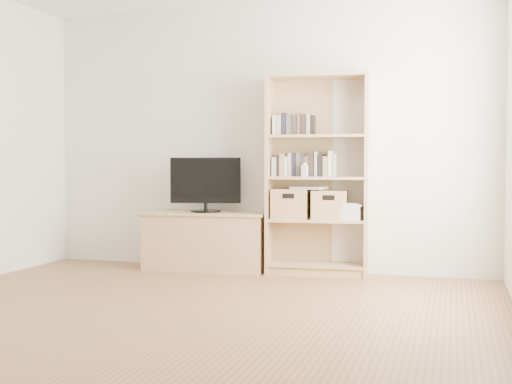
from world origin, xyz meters
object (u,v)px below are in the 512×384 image
at_px(baby_monitor, 305,171).
at_px(basket_left, 290,204).
at_px(tv_stand, 206,242).
at_px(television, 206,184).
at_px(basket_right, 329,205).
at_px(bookshelf, 317,174).
at_px(laptop, 309,188).

relative_size(baby_monitor, basket_left, 0.31).
xyz_separation_m(tv_stand, baby_monitor, (1.01, -0.06, 0.70)).
height_order(television, basket_right, television).
relative_size(television, basket_left, 2.03).
bearing_deg(basket_left, television, 175.58).
distance_m(baby_monitor, basket_right, 0.40).
height_order(bookshelf, basket_right, bookshelf).
bearing_deg(basket_right, television, 174.93).
xyz_separation_m(tv_stand, television, (0.00, 0.00, 0.57)).
relative_size(tv_stand, laptop, 3.88).
relative_size(basket_left, basket_right, 1.04).
bearing_deg(baby_monitor, basket_right, 41.32).
distance_m(baby_monitor, basket_left, 0.36).
bearing_deg(baby_monitor, tv_stand, -172.02).
height_order(television, baby_monitor, television).
bearing_deg(bookshelf, television, 177.25).
relative_size(basket_left, laptop, 1.11).
distance_m(basket_left, laptop, 0.23).
height_order(television, basket_left, television).
bearing_deg(baby_monitor, television, -172.02).
relative_size(tv_stand, basket_right, 3.65).
height_order(tv_stand, bookshelf, bookshelf).
bearing_deg(bookshelf, tv_stand, 177.25).
bearing_deg(laptop, baby_monitor, -90.00).
xyz_separation_m(tv_stand, basket_left, (0.85, 0.03, 0.39)).
bearing_deg(baby_monitor, laptop, 89.77).
height_order(baby_monitor, laptop, baby_monitor).
relative_size(tv_stand, baby_monitor, 11.24).
relative_size(television, laptop, 2.26).
bearing_deg(bookshelf, basket_right, -2.60).
height_order(tv_stand, television, television).
distance_m(bookshelf, laptop, 0.15).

